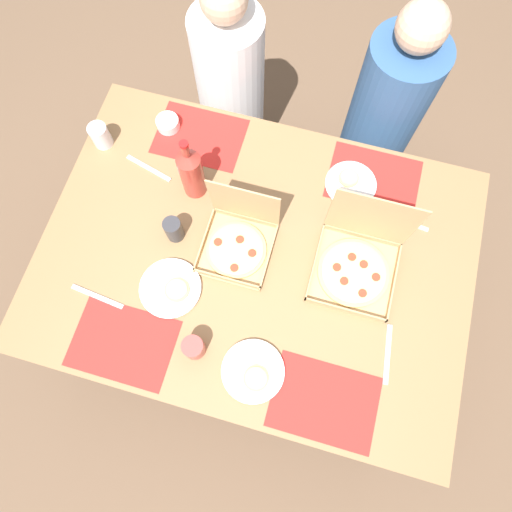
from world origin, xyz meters
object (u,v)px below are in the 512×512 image
Objects in this scene: diner_left_seat at (231,92)px; cup_dark at (174,230)px; plate_near_left at (253,372)px; plate_middle at (350,184)px; pizza_box_corner_right at (357,261)px; soda_bottle at (191,172)px; diner_right_seat at (380,123)px; condiment_bowl at (168,123)px; cup_clear_left at (194,348)px; cup_spare at (100,136)px; pizza_box_edge_far at (238,239)px; plate_near_right at (171,288)px.

cup_dark is at bearing -86.83° from diner_left_seat.
plate_middle is (0.17, 0.80, 0.00)m from plate_near_left.
pizza_box_corner_right is 0.69m from soda_bottle.
diner_right_seat is (0.67, 0.64, -0.32)m from soda_bottle.
condiment_bowl is at bearing 129.28° from soda_bottle.
cup_clear_left is (-0.39, -0.78, 0.04)m from plate_middle.
cup_spare is 0.27m from condiment_bowl.
plate_near_left is at bearing -101.61° from diner_right_seat.
pizza_box_edge_far is 0.51m from plate_middle.
cup_clear_left is (0.19, -0.60, -0.09)m from soda_bottle.
plate_middle is 0.83m from diner_left_seat.
pizza_box_corner_right is 3.30× the size of cup_spare.
soda_bottle reaches higher than plate_near_left.
pizza_box_edge_far reaches higher than cup_dark.
pizza_box_corner_right is 1.48× the size of plate_near_right.
cup_clear_left is 1.35m from diner_right_seat.
plate_middle is 0.63m from soda_bottle.
plate_near_right is (-0.37, 0.20, 0.00)m from plate_near_left.
pizza_box_edge_far is 0.91m from diner_left_seat.
cup_spare is (-0.42, 0.31, -0.00)m from cup_dark.
soda_bottle reaches higher than cup_dark.
plate_near_right is at bearing 129.66° from cup_clear_left.
soda_bottle is (-0.41, 0.62, 0.12)m from plate_near_left.
soda_bottle is 3.15× the size of cup_spare.
diner_left_seat is at bearing 70.81° from condiment_bowl.
cup_dark is at bearing -67.53° from condiment_bowl.
cup_dark reaches higher than plate_middle.
diner_left_seat reaches higher than soda_bottle.
soda_bottle is 0.28× the size of diner_left_seat.
pizza_box_corner_right reaches higher than condiment_bowl.
pizza_box_edge_far is 3.14× the size of cup_clear_left.
diner_right_seat reaches higher than pizza_box_corner_right.
plate_middle is 1.86× the size of cup_dark.
diner_left_seat is at bearing 132.94° from pizza_box_corner_right.
diner_left_seat is (-0.73, 0.79, -0.27)m from pizza_box_corner_right.
cup_spare reaches higher than condiment_bowl.
pizza_box_corner_right is at bearing -23.86° from condiment_bowl.
cup_spare is at bearing -147.87° from condiment_bowl.
condiment_bowl reaches higher than plate_near_left.
plate_near_left is 0.97× the size of plate_near_right.
cup_spare reaches higher than cup_clear_left.
plate_middle is at bearing 104.87° from pizza_box_corner_right.
soda_bottle is 0.74m from diner_left_seat.
cup_dark is (-0.21, 0.39, 0.01)m from cup_clear_left.
cup_spare is (-1.01, -0.08, 0.04)m from plate_middle.
pizza_box_corner_right is at bearing 4.39° from pizza_box_edge_far.
soda_bottle is 0.64m from cup_clear_left.
cup_dark is at bearing -146.86° from plate_middle.
cup_dark reaches higher than plate_near_left.
plate_near_right is (-0.63, -0.27, -0.04)m from pizza_box_corner_right.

